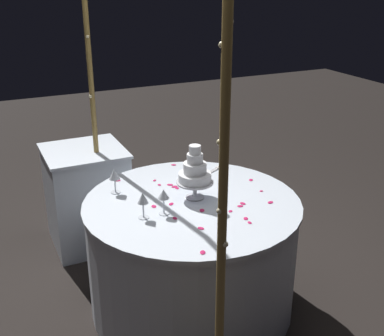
{
  "coord_description": "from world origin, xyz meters",
  "views": [
    {
      "loc": [
        -2.33,
        1.09,
        1.98
      ],
      "look_at": [
        0.0,
        0.0,
        0.93
      ],
      "focal_mm": 45.65,
      "sensor_mm": 36.0,
      "label": 1
    }
  ],
  "objects": [
    {
      "name": "wine_glass_1",
      "position": [
        -0.07,
        0.33,
        0.83
      ],
      "size": [
        0.06,
        0.06,
        0.15
      ],
      "color": "silver",
      "rests_on": "main_table"
    },
    {
      "name": "decorative_arch",
      "position": [
        -0.0,
        0.32,
        1.49
      ],
      "size": [
        1.93,
        0.05,
        2.33
      ],
      "color": "olive",
      "rests_on": "ground"
    },
    {
      "name": "rose_petal_0",
      "position": [
        0.03,
        0.23,
        0.72
      ],
      "size": [
        0.04,
        0.03,
        0.0
      ],
      "primitive_type": "ellipsoid",
      "rotation": [
        0.0,
        0.0,
        3.02
      ],
      "color": "#C61951",
      "rests_on": "main_table"
    },
    {
      "name": "rose_petal_1",
      "position": [
        0.12,
        -0.48,
        0.72
      ],
      "size": [
        0.04,
        0.04,
        0.0
      ],
      "primitive_type": "ellipsoid",
      "rotation": [
        0.0,
        0.0,
        5.6
      ],
      "color": "#C61951",
      "rests_on": "main_table"
    },
    {
      "name": "rose_petal_9",
      "position": [
        0.48,
        0.31,
        0.72
      ],
      "size": [
        0.04,
        0.05,
        0.0
      ],
      "primitive_type": "ellipsoid",
      "rotation": [
        0.0,
        0.0,
        4.35
      ],
      "color": "#C61951",
      "rests_on": "main_table"
    },
    {
      "name": "rose_petal_20",
      "position": [
        0.2,
        0.01,
        0.72
      ],
      "size": [
        0.03,
        0.03,
        0.0
      ],
      "primitive_type": "ellipsoid",
      "rotation": [
        0.0,
        0.0,
        3.09
      ],
      "color": "#C61951",
      "rests_on": "main_table"
    },
    {
      "name": "side_table",
      "position": [
        1.03,
        0.39,
        0.38
      ],
      "size": [
        0.58,
        0.58,
        0.76
      ],
      "color": "silver",
      "rests_on": "ground"
    },
    {
      "name": "rose_petal_10",
      "position": [
        0.02,
        0.13,
        0.72
      ],
      "size": [
        0.04,
        0.04,
        0.0
      ],
      "primitive_type": "ellipsoid",
      "rotation": [
        0.0,
        0.0,
        2.32
      ],
      "color": "#C61951",
      "rests_on": "main_table"
    },
    {
      "name": "rose_petal_11",
      "position": [
        -0.21,
        -0.41,
        0.72
      ],
      "size": [
        0.04,
        0.04,
        0.0
      ],
      "primitive_type": "ellipsoid",
      "rotation": [
        0.0,
        0.0,
        5.0
      ],
      "color": "#C61951",
      "rests_on": "main_table"
    },
    {
      "name": "rose_petal_5",
      "position": [
        0.23,
        0.01,
        0.72
      ],
      "size": [
        0.03,
        0.04,
        0.0
      ],
      "primitive_type": "ellipsoid",
      "rotation": [
        0.0,
        0.0,
        1.65
      ],
      "color": "#C61951",
      "rests_on": "main_table"
    },
    {
      "name": "wine_glass_2",
      "position": [
        -0.08,
        0.21,
        0.83
      ],
      "size": [
        0.06,
        0.06,
        0.15
      ],
      "color": "silver",
      "rests_on": "main_table"
    },
    {
      "name": "rose_petal_7",
      "position": [
        -0.37,
        -0.17,
        0.72
      ],
      "size": [
        0.03,
        0.02,
        0.0
      ],
      "primitive_type": "ellipsoid",
      "rotation": [
        0.0,
        0.0,
        3.09
      ],
      "color": "#C61951",
      "rests_on": "main_table"
    },
    {
      "name": "rose_petal_3",
      "position": [
        -0.21,
        -0.14,
        0.72
      ],
      "size": [
        0.03,
        0.03,
        0.0
      ],
      "primitive_type": "ellipsoid",
      "rotation": [
        0.0,
        0.0,
        2.24
      ],
      "color": "#C61951",
      "rests_on": "main_table"
    },
    {
      "name": "rose_petal_8",
      "position": [
        -0.06,
        -0.44,
        0.72
      ],
      "size": [
        0.02,
        0.02,
        0.0
      ],
      "primitive_type": "ellipsoid",
      "rotation": [
        0.0,
        0.0,
        4.74
      ],
      "color": "#C61951",
      "rests_on": "main_table"
    },
    {
      "name": "tiered_cake",
      "position": [
        0.04,
        -0.04,
        0.89
      ],
      "size": [
        0.22,
        0.22,
        0.33
      ],
      "color": "silver",
      "rests_on": "main_table"
    },
    {
      "name": "rose_petal_6",
      "position": [
        0.57,
        -0.13,
        0.72
      ],
      "size": [
        0.04,
        0.04,
        0.0
      ],
      "primitive_type": "ellipsoid",
      "rotation": [
        0.0,
        0.0,
        0.94
      ],
      "color": "#C61951",
      "rests_on": "main_table"
    },
    {
      "name": "rose_petal_14",
      "position": [
        -0.53,
        0.19,
        0.72
      ],
      "size": [
        0.05,
        0.04,
        0.0
      ],
      "primitive_type": "ellipsoid",
      "rotation": [
        0.0,
        0.0,
        5.79
      ],
      "color": "#C61951",
      "rests_on": "main_table"
    },
    {
      "name": "rose_petal_2",
      "position": [
        0.27,
        0.03,
        0.72
      ],
      "size": [
        0.05,
        0.05,
        0.0
      ],
      "primitive_type": "ellipsoid",
      "rotation": [
        0.0,
        0.0,
        4.03
      ],
      "color": "#C61951",
      "rests_on": "main_table"
    },
    {
      "name": "rose_petal_13",
      "position": [
        -0.32,
        -0.17,
        0.72
      ],
      "size": [
        0.04,
        0.04,
        0.0
      ],
      "primitive_type": "ellipsoid",
      "rotation": [
        0.0,
        0.0,
        2.58
      ],
      "color": "#C61951",
      "rests_on": "main_table"
    },
    {
      "name": "main_table",
      "position": [
        0.0,
        0.0,
        0.36
      ],
      "size": [
        1.28,
        1.28,
        0.72
      ],
      "color": "silver",
      "rests_on": "ground"
    },
    {
      "name": "rose_petal_17",
      "position": [
        -0.16,
        -0.25,
        0.72
      ],
      "size": [
        0.04,
        0.03,
        0.0
      ],
      "primitive_type": "ellipsoid",
      "rotation": [
        0.0,
        0.0,
        0.21
      ],
      "color": "#C61951",
      "rests_on": "main_table"
    },
    {
      "name": "rose_petal_19",
      "position": [
        -0.32,
        0.1,
        0.72
      ],
      "size": [
        0.05,
        0.04,
        0.0
      ],
      "primitive_type": "ellipsoid",
      "rotation": [
        0.0,
        0.0,
        0.57
      ],
      "color": "#C61951",
      "rests_on": "main_table"
    },
    {
      "name": "rose_petal_18",
      "position": [
        -0.15,
        0.18,
        0.72
      ],
      "size": [
        0.03,
        0.02,
        0.0
      ],
      "primitive_type": "ellipsoid",
      "rotation": [
        0.0,
        0.0,
        3.18
      ],
      "color": "#C61951",
      "rests_on": "main_table"
    },
    {
      "name": "rose_petal_4",
      "position": [
        -0.13,
        0.0,
        0.72
      ],
      "size": [
        0.05,
        0.04,
        0.0
      ],
      "primitive_type": "ellipsoid",
      "rotation": [
        0.0,
        0.0,
        2.74
      ],
      "color": "#C61951",
      "rests_on": "main_table"
    },
    {
      "name": "rose_petal_16",
      "position": [
        0.37,
        0.09,
        0.72
      ],
      "size": [
        0.03,
        0.03,
        0.0
      ],
      "primitive_type": "ellipsoid",
      "rotation": [
        0.0,
        0.0,
        2.23
      ],
      "color": "#C61951",
      "rests_on": "main_table"
    },
    {
      "name": "wine_glass_0",
      "position": [
        0.31,
        0.37,
        0.84
      ],
      "size": [
        0.07,
        0.07,
        0.16
      ],
      "color": "silver",
      "rests_on": "main_table"
    },
    {
      "name": "ground_plane",
      "position": [
        0.0,
        0.0,
        0.0
      ],
      "size": [
        12.0,
        12.0,
        0.0
      ],
      "primitive_type": "plane",
      "color": "black"
    },
    {
      "name": "rose_petal_15",
      "position": [
        0.3,
        0.09,
        0.72
      ],
      "size": [
        0.03,
        0.03,
        0.0
      ],
      "primitive_type": "ellipsoid",
      "rotation": [
        0.0,
        0.0,
        3.35
      ],
      "color": "#C61951",
      "rests_on": "main_table"
    },
    {
      "name": "rose_petal_12",
      "position": [
        -0.18,
        -0.22,
        0.72
      ],
      "size": [
        0.03,
        0.04,
        0.0
      ],
      "primitive_type": "ellipsoid",
      "rotation": [
        0.0,
        0.0,
        1.32
      ],
      "color": "#C61951",
      "rests_on": "main_table"
    },
    {
      "name": "cake_knife",
      "position": [
        0.36,
        -0.33,
        0.73
      ],
      "size": [
        0.16,
        0.27,
        0.01
      ],
      "color": "silver",
      "rests_on": "main_table"
    }
  ]
}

